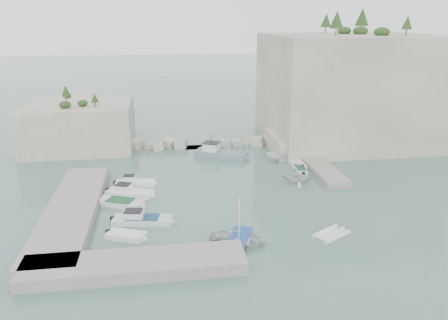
{
  "coord_description": "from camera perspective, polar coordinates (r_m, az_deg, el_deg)",
  "views": [
    {
      "loc": [
        -7.34,
        -44.12,
        19.76
      ],
      "look_at": [
        0.0,
        6.0,
        3.0
      ],
      "focal_mm": 35.0,
      "sensor_mm": 36.0,
      "label": 1
    }
  ],
  "objects": [
    {
      "name": "motorboat_d",
      "position": [
        45.07,
        -10.57,
        -8.03
      ],
      "size": [
        6.71,
        2.96,
        1.4
      ],
      "primitive_type": null,
      "rotation": [
        0.0,
        0.0,
        -0.16
      ],
      "color": "silver",
      "rests_on": "ground"
    },
    {
      "name": "rowboat_mast",
      "position": [
        39.39,
        1.99,
        -7.47
      ],
      "size": [
        0.1,
        0.1,
        4.2
      ],
      "primitive_type": "cylinder",
      "color": "white",
      "rests_on": "rowboat"
    },
    {
      "name": "breakwater",
      "position": [
        69.11,
        -2.75,
        2.28
      ],
      "size": [
        28.0,
        3.0,
        1.4
      ],
      "primitive_type": "cube",
      "color": "beige",
      "rests_on": "ground"
    },
    {
      "name": "motorboat_b",
      "position": [
        51.92,
        -12.12,
        -4.5
      ],
      "size": [
        6.27,
        3.95,
        1.4
      ],
      "primitive_type": null,
      "rotation": [
        0.0,
        0.0,
        -0.36
      ],
      "color": "white",
      "rests_on": "ground"
    },
    {
      "name": "ground",
      "position": [
        48.9,
        1.02,
        -5.53
      ],
      "size": [
        400.0,
        400.0,
        0.0
      ],
      "primitive_type": "plane",
      "color": "slate",
      "rests_on": "ground"
    },
    {
      "name": "quay_south",
      "position": [
        37.1,
        -11.53,
        -13.29
      ],
      "size": [
        18.0,
        4.0,
        1.1
      ],
      "primitive_type": "cube",
      "color": "#9E9689",
      "rests_on": "ground"
    },
    {
      "name": "motorboat_e",
      "position": [
        42.47,
        -12.65,
        -9.91
      ],
      "size": [
        4.24,
        2.97,
        0.7
      ],
      "primitive_type": null,
      "rotation": [
        0.0,
        0.0,
        -0.39
      ],
      "color": "white",
      "rests_on": "ground"
    },
    {
      "name": "work_boat",
      "position": [
        64.31,
        -0.37,
        0.41
      ],
      "size": [
        8.62,
        6.13,
        2.2
      ],
      "primitive_type": null,
      "rotation": [
        0.0,
        0.0,
        -0.48
      ],
      "color": "slate",
      "rests_on": "ground"
    },
    {
      "name": "tender_east_c",
      "position": [
        61.94,
        9.35,
        -0.55
      ],
      "size": [
        1.92,
        5.6,
        0.7
      ],
      "primitive_type": null,
      "rotation": [
        0.0,
        0.0,
        1.55
      ],
      "color": "silver",
      "rests_on": "ground"
    },
    {
      "name": "inflatable_dinghy",
      "position": [
        43.05,
        13.81,
        -9.59
      ],
      "size": [
        4.11,
        3.4,
        0.44
      ],
      "primitive_type": null,
      "rotation": [
        0.0,
        0.0,
        0.52
      ],
      "color": "silver",
      "rests_on": "ground"
    },
    {
      "name": "ledge_east",
      "position": [
        61.14,
        12.06,
        -0.57
      ],
      "size": [
        3.0,
        16.0,
        0.8
      ],
      "primitive_type": "cube",
      "color": "#9E9689",
      "rests_on": "ground"
    },
    {
      "name": "quay_west",
      "position": [
        48.19,
        -19.27,
        -6.29
      ],
      "size": [
        5.0,
        24.0,
        1.1
      ],
      "primitive_type": "cube",
      "color": "#9E9689",
      "rests_on": "ground"
    },
    {
      "name": "motorboat_c",
      "position": [
        49.56,
        -13.35,
        -5.72
      ],
      "size": [
        6.02,
        4.17,
        0.7
      ],
      "primitive_type": null,
      "rotation": [
        0.0,
        0.0,
        -0.41
      ],
      "color": "silver",
      "rests_on": "ground"
    },
    {
      "name": "rowboat",
      "position": [
        40.6,
        1.95,
        -10.83
      ],
      "size": [
        6.23,
        5.43,
        1.08
      ],
      "primitive_type": "imported",
      "rotation": [
        0.0,
        0.0,
        1.17
      ],
      "color": "silver",
      "rests_on": "ground"
    },
    {
      "name": "tender_east_a",
      "position": [
        55.16,
        9.53,
        -2.95
      ],
      "size": [
        4.41,
        4.05,
        1.95
      ],
      "primitive_type": "imported",
      "rotation": [
        0.0,
        0.0,
        1.31
      ],
      "color": "silver",
      "rests_on": "ground"
    },
    {
      "name": "motorboat_a",
      "position": [
        54.73,
        -11.49,
        -3.25
      ],
      "size": [
        5.32,
        1.94,
        1.4
      ],
      "primitive_type": null,
      "rotation": [
        0.0,
        0.0,
        -0.07
      ],
      "color": "white",
      "rests_on": "ground"
    },
    {
      "name": "tender_east_d",
      "position": [
        63.32,
        7.39,
        -0.03
      ],
      "size": [
        4.58,
        2.05,
        1.72
      ],
      "primitive_type": "imported",
      "rotation": [
        0.0,
        0.0,
        1.66
      ],
      "color": "white",
      "rests_on": "ground"
    },
    {
      "name": "outcrop_west",
      "position": [
        72.13,
        -18.27,
        4.35
      ],
      "size": [
        16.0,
        14.0,
        7.0
      ],
      "primitive_type": "cube",
      "color": "beige",
      "rests_on": "ground"
    },
    {
      "name": "cliff_terrace",
      "position": [
        67.94,
        9.43,
        2.24
      ],
      "size": [
        8.0,
        10.0,
        2.5
      ],
      "primitive_type": "cube",
      "color": "beige",
      "rests_on": "ground"
    },
    {
      "name": "vegetation",
      "position": [
        73.03,
        12.35,
        16.47
      ],
      "size": [
        53.48,
        13.88,
        13.4
      ],
      "color": "#1E4219",
      "rests_on": "ground"
    },
    {
      "name": "tender_east_b",
      "position": [
        58.94,
        10.0,
        -1.57
      ],
      "size": [
        1.79,
        3.91,
        0.7
      ],
      "primitive_type": null,
      "rotation": [
        0.0,
        0.0,
        1.43
      ],
      "color": "silver",
      "rests_on": "ground"
    },
    {
      "name": "cliff_east",
      "position": [
        74.52,
        16.0,
        8.92
      ],
      "size": [
        26.0,
        22.0,
        17.0
      ],
      "primitive_type": "cube",
      "color": "beige",
      "rests_on": "ground"
    }
  ]
}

